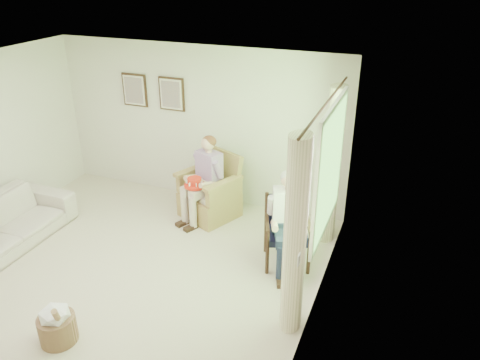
{
  "coord_description": "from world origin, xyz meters",
  "views": [
    {
      "loc": [
        3.29,
        -3.83,
        3.81
      ],
      "look_at": [
        1.21,
        1.52,
        1.05
      ],
      "focal_mm": 35.0,
      "sensor_mm": 36.0,
      "label": 1
    }
  ],
  "objects_px": {
    "person_dark": "(287,215)",
    "red_hat": "(195,183)",
    "wicker_armchair": "(210,197)",
    "person_wicker": "(206,174)",
    "hatbox": "(57,324)",
    "wood_armchair": "(289,228)"
  },
  "relations": [
    {
      "from": "wicker_armchair",
      "to": "person_wicker",
      "type": "relative_size",
      "value": 0.76
    },
    {
      "from": "person_dark",
      "to": "hatbox",
      "type": "bearing_deg",
      "value": -151.05
    },
    {
      "from": "person_wicker",
      "to": "person_dark",
      "type": "bearing_deg",
      "value": -2.62
    },
    {
      "from": "red_hat",
      "to": "hatbox",
      "type": "height_order",
      "value": "red_hat"
    },
    {
      "from": "wicker_armchair",
      "to": "red_hat",
      "type": "height_order",
      "value": "wicker_armchair"
    },
    {
      "from": "person_dark",
      "to": "hatbox",
      "type": "height_order",
      "value": "person_dark"
    },
    {
      "from": "red_hat",
      "to": "hatbox",
      "type": "distance_m",
      "value": 2.86
    },
    {
      "from": "person_dark",
      "to": "hatbox",
      "type": "relative_size",
      "value": 2.25
    },
    {
      "from": "red_hat",
      "to": "hatbox",
      "type": "relative_size",
      "value": 0.54
    },
    {
      "from": "red_hat",
      "to": "person_wicker",
      "type": "bearing_deg",
      "value": 59.86
    },
    {
      "from": "hatbox",
      "to": "wicker_armchair",
      "type": "bearing_deg",
      "value": 82.77
    },
    {
      "from": "person_wicker",
      "to": "person_dark",
      "type": "distance_m",
      "value": 1.69
    },
    {
      "from": "wood_armchair",
      "to": "person_wicker",
      "type": "bearing_deg",
      "value": 137.46
    },
    {
      "from": "wicker_armchair",
      "to": "person_wicker",
      "type": "bearing_deg",
      "value": -65.83
    },
    {
      "from": "red_hat",
      "to": "hatbox",
      "type": "bearing_deg",
      "value": -95.91
    },
    {
      "from": "person_dark",
      "to": "red_hat",
      "type": "distance_m",
      "value": 1.72
    },
    {
      "from": "wicker_armchair",
      "to": "person_dark",
      "type": "relative_size",
      "value": 0.77
    },
    {
      "from": "wicker_armchair",
      "to": "hatbox",
      "type": "bearing_deg",
      "value": -73.06
    },
    {
      "from": "person_dark",
      "to": "red_hat",
      "type": "height_order",
      "value": "person_dark"
    },
    {
      "from": "wood_armchair",
      "to": "red_hat",
      "type": "xyz_separation_m",
      "value": [
        -1.61,
        0.43,
        0.19
      ]
    },
    {
      "from": "wood_armchair",
      "to": "person_wicker",
      "type": "distance_m",
      "value": 1.65
    },
    {
      "from": "person_wicker",
      "to": "red_hat",
      "type": "height_order",
      "value": "person_wicker"
    }
  ]
}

